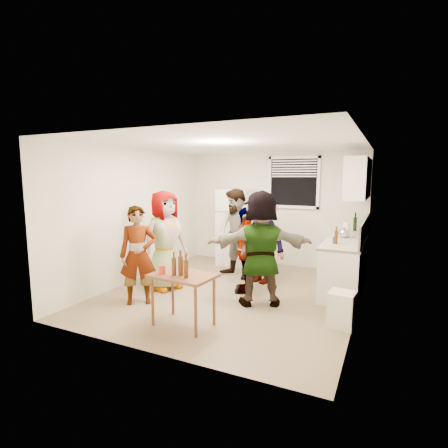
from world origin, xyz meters
The scene contains 23 objects.
room centered at (0.00, 0.00, 0.00)m, with size 4.00×4.50×2.50m, color silver, non-canonical shape.
window centered at (0.45, 2.21, 1.85)m, with size 1.12×0.10×1.06m, color white, non-canonical shape.
refrigerator centered at (-0.75, 1.88, 0.85)m, with size 0.70×0.70×1.70m, color white.
counter_lower centered at (1.70, 1.15, 0.43)m, with size 0.60×2.20×0.86m, color white.
countertop centered at (1.70, 1.15, 0.88)m, with size 0.64×2.22×0.04m, color beige.
backsplash centered at (1.99, 1.15, 1.08)m, with size 0.03×2.20×0.36m, color #ACA69E.
upper_cabinets centered at (1.83, 1.35, 1.95)m, with size 0.34×1.60×0.70m, color white.
kettle centered at (1.65, 1.18, 0.90)m, with size 0.24×0.20×0.20m, color silver, non-canonical shape.
paper_towel centered at (1.68, 1.24, 0.90)m, with size 0.13×0.13×0.27m, color white.
wine_bottle centered at (1.75, 2.07, 0.90)m, with size 0.07×0.07×0.28m, color black.
beer_bottle_counter centered at (1.60, 0.53, 0.90)m, with size 0.06×0.06×0.21m, color #47230C.
blue_cup centered at (1.58, 0.57, 0.90)m, with size 0.08×0.08×0.11m, color #261FC4.
picture_frame centered at (1.92, 1.79, 0.97)m, with size 0.02×0.18×0.15m, color #E9B954.
trash_bin centered at (1.86, -0.60, 0.25)m, with size 0.33×0.33×0.48m, color silver.
serving_table centered at (-0.06, -1.46, 0.00)m, with size 0.83×0.56×0.70m, color brown, non-canonical shape.
beer_bottle_table centered at (-0.05, -1.52, 0.70)m, with size 0.07×0.07×0.25m, color #47230C.
red_cup centered at (-0.32, -1.56, 0.70)m, with size 0.09×0.09×0.12m, color #B2361A.
guest_grey centered at (-1.17, -0.28, 0.00)m, with size 0.85×1.74×0.55m, color gray.
guest_stripe centered at (-1.14, -1.05, 0.00)m, with size 0.56×1.54×0.37m, color #141933.
guest_back_left centered at (-0.31, 0.87, 0.00)m, with size 0.85×1.75×0.66m, color brown.
guest_back_right centered at (0.22, 0.79, 0.00)m, with size 1.10×1.71×0.63m, color #424247.
guest_black centered at (0.17, 0.17, 0.00)m, with size 0.86×1.47×0.36m, color black.
guest_orange centered at (0.60, -0.28, 0.00)m, with size 1.66×1.79×0.53m, color #C57E46.
Camera 1 is at (2.35, -5.26, 2.00)m, focal length 28.00 mm.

